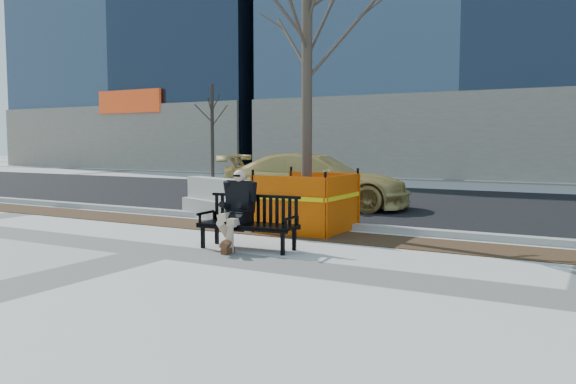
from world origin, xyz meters
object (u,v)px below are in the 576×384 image
object	(u,v)px
tree_fence	(307,231)
seated_man	(238,248)
bench	(248,249)
jersey_barrier_left	(232,222)
sedan	(315,208)

from	to	relation	value
tree_fence	seated_man	bearing A→B (deg)	-94.16
bench	seated_man	world-z (taller)	seated_man
tree_fence	jersey_barrier_left	world-z (taller)	tree_fence
jersey_barrier_left	tree_fence	bearing A→B (deg)	11.52
bench	sedan	xyz separation A→B (m)	(-1.66, 5.75, 0.00)
bench	tree_fence	size ratio (longest dim) A/B	0.27
jersey_barrier_left	bench	bearing A→B (deg)	-28.92
sedan	jersey_barrier_left	xyz separation A→B (m)	(-0.42, -3.21, 0.00)
sedan	jersey_barrier_left	world-z (taller)	sedan
bench	sedan	bearing A→B (deg)	101.58
bench	tree_fence	bearing A→B (deg)	87.27
bench	sedan	distance (m)	5.98
seated_man	bench	bearing A→B (deg)	-11.45
seated_man	jersey_barrier_left	world-z (taller)	seated_man
sedan	seated_man	bearing A→B (deg)	-177.16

